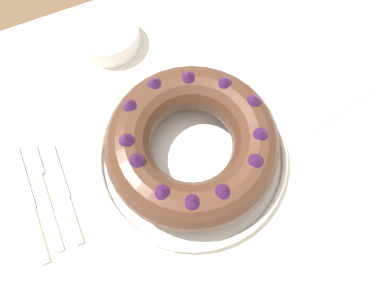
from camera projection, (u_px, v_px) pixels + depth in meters
name	position (u px, v px, depth m)	size (l,w,h in m)	color
ground_plane	(191.00, 232.00, 1.38)	(8.00, 8.00, 0.00)	brown
dining_table	(191.00, 186.00, 0.79)	(1.25, 0.93, 0.73)	silver
serving_dish	(192.00, 154.00, 0.70)	(0.36, 0.36, 0.02)	white
bundt_cake	(192.00, 144.00, 0.65)	(0.31, 0.31, 0.10)	#4C2D1E
fork	(43.00, 189.00, 0.68)	(0.02, 0.21, 0.01)	white
serving_knife	(31.00, 211.00, 0.67)	(0.02, 0.23, 0.01)	white
cake_knife	(66.00, 200.00, 0.68)	(0.02, 0.20, 0.01)	white
side_bowl	(109.00, 36.00, 0.79)	(0.13, 0.13, 0.05)	white
napkin	(326.00, 88.00, 0.76)	(0.17, 0.12, 0.00)	white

